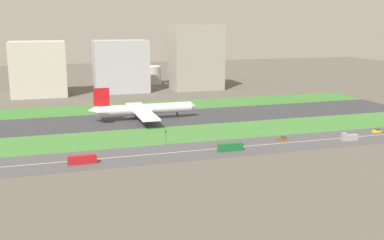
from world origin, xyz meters
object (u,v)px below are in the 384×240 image
at_px(airliner, 142,109).
at_px(fuel_tank_east, 208,75).
at_px(bus_1, 230,147).
at_px(car_1, 377,131).
at_px(car_2, 282,139).
at_px(bus_0, 82,160).
at_px(fuel_tank_centre, 183,75).
at_px(truck_0, 349,137).
at_px(fuel_tank_west, 151,75).
at_px(terminal_building, 38,69).
at_px(hangar_building, 121,66).
at_px(traffic_light, 166,136).
at_px(office_tower, 195,57).

xyz_separation_m(airliner, fuel_tank_east, (96.44, 159.00, -0.14)).
bearing_deg(bus_1, car_1, -173.37).
relative_size(car_2, bus_1, 0.38).
distance_m(bus_0, fuel_tank_centre, 261.93).
bearing_deg(fuel_tank_centre, truck_0, -86.40).
bearing_deg(fuel_tank_west, bus_1, -93.67).
distance_m(airliner, terminal_building, 129.21).
relative_size(airliner, bus_1, 5.60).
bearing_deg(fuel_tank_west, truck_0, -78.84).
distance_m(hangar_building, fuel_tank_east, 102.86).
height_order(truck_0, traffic_light, traffic_light).
xyz_separation_m(car_1, terminal_building, (-169.30, 182.00, 20.14)).
relative_size(car_2, office_tower, 0.08).
distance_m(hangar_building, fuel_tank_west, 58.04).
relative_size(airliner, truck_0, 7.74).
distance_m(truck_0, traffic_light, 88.82).
bearing_deg(terminal_building, car_2, -57.82).
distance_m(car_2, bus_1, 32.84).
relative_size(car_1, hangar_building, 0.10).
height_order(traffic_light, fuel_tank_west, fuel_tank_west).
relative_size(bus_1, office_tower, 0.21).
bearing_deg(bus_0, bus_1, -180.00).
relative_size(traffic_light, fuel_tank_centre, 0.44).
height_order(office_tower, fuel_tank_centre, office_tower).
bearing_deg(truck_0, terminal_building, -52.91).
bearing_deg(traffic_light, airliner, 89.28).
distance_m(airliner, truck_0, 116.33).
relative_size(car_2, hangar_building, 0.10).
xyz_separation_m(bus_0, fuel_tank_east, (136.56, 237.00, 4.27)).
height_order(airliner, fuel_tank_centre, airliner).
bearing_deg(hangar_building, terminal_building, 180.00).
bearing_deg(car_2, truck_0, -18.06).
relative_size(airliner, car_1, 14.77).
bearing_deg(car_2, terminal_building, 122.18).
bearing_deg(fuel_tank_east, traffic_light, -113.93).
xyz_separation_m(fuel_tank_centre, fuel_tank_east, (25.17, 0.00, -1.14)).
xyz_separation_m(traffic_light, office_tower, (69.95, 174.01, 22.93)).
relative_size(terminal_building, office_tower, 0.77).
distance_m(truck_0, fuel_tank_west, 241.65).
height_order(car_2, office_tower, office_tower).
bearing_deg(truck_0, traffic_light, -11.69).
bearing_deg(fuel_tank_west, fuel_tank_east, 0.00).
bearing_deg(traffic_light, office_tower, 68.10).
relative_size(truck_0, hangar_building, 0.19).
bearing_deg(car_2, traffic_light, 171.92).
relative_size(bus_1, fuel_tank_east, 0.72).
distance_m(office_tower, fuel_tank_centre, 49.29).
bearing_deg(truck_0, bus_1, -0.00).
distance_m(airliner, fuel_tank_east, 185.96).
xyz_separation_m(airliner, office_tower, (69.20, 114.00, 20.99)).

